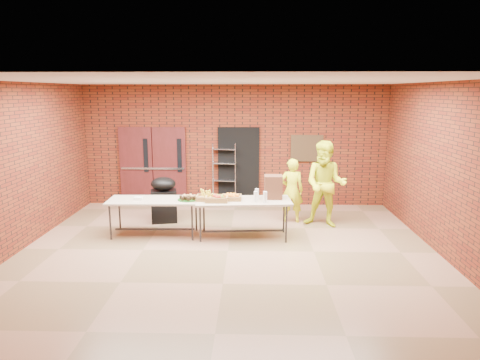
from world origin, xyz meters
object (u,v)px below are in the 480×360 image
Objects in this scene: table_left at (154,202)px; volunteer_woman at (292,191)px; volunteer_man at (325,184)px; coffee_dispenser at (273,187)px; covered_grill at (164,199)px; table_right at (244,203)px; wire_rack at (224,175)px.

table_left is 3.17m from volunteer_woman.
volunteer_man is (3.72, 0.74, 0.26)m from table_left.
table_left is 3.80m from volunteer_man.
coffee_dispenser is 1.10m from volunteer_woman.
table_left is 1.01m from covered_grill.
table_right is 1.34× the size of volunteer_woman.
table_right is (1.90, -0.07, 0.02)m from table_left.
volunteer_woman reaches higher than covered_grill.
volunteer_man is at bearing 19.45° from table_right.
wire_rack is 1.57× the size of covered_grill.
wire_rack reaches higher than covered_grill.
volunteer_woman reaches higher than coffee_dispenser.
coffee_dispenser is (2.52, 0.09, 0.33)m from table_left.
volunteer_woman is at bearing 17.51° from table_left.
table_right is (0.57, -2.50, -0.10)m from wire_rack.
wire_rack is at bearing 116.89° from coffee_dispenser.
volunteer_man reaches higher than volunteer_woman.
table_left is 3.94× the size of coffee_dispenser.
covered_grill is at bearing -164.64° from volunteer_man.
covered_grill is at bearing 2.76° from volunteer_woman.
table_right is at bearing -165.37° from coffee_dispenser.
volunteer_woman is at bearing -30.81° from wire_rack.
table_right is 1.03× the size of volunteer_man.
table_left is 0.99× the size of volunteer_man.
volunteer_man reaches higher than covered_grill.
covered_grill is 0.55× the size of volunteer_man.
volunteer_man is at bearing 28.31° from coffee_dispenser.
wire_rack is 1.11× the size of volunteer_woman.
wire_rack is at bearing 98.23° from table_right.
wire_rack reaches higher than table_left.
volunteer_man is at bearing 159.31° from volunteer_woman.
coffee_dispenser is at bearing 0.38° from table_left.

